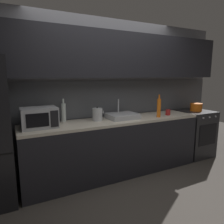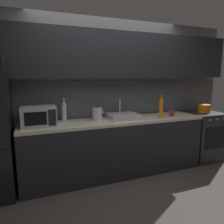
% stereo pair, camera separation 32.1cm
% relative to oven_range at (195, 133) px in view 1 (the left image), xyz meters
% --- Properties ---
extents(ground_plane, '(10.00, 10.00, 0.00)m').
position_rel_oven_range_xyz_m(ground_plane, '(-1.78, -0.90, -0.45)').
color(ground_plane, '#3D3833').
extents(back_wall, '(4.63, 0.44, 2.50)m').
position_rel_oven_range_xyz_m(back_wall, '(-1.78, 0.30, 1.10)').
color(back_wall, slate).
rests_on(back_wall, ground).
extents(counter_run, '(2.89, 0.60, 0.90)m').
position_rel_oven_range_xyz_m(counter_run, '(-1.78, 0.00, -0.00)').
color(counter_run, black).
rests_on(counter_run, ground).
extents(oven_range, '(0.60, 0.62, 0.90)m').
position_rel_oven_range_xyz_m(oven_range, '(0.00, 0.00, 0.00)').
color(oven_range, '#232326').
rests_on(oven_range, ground).
extents(microwave, '(0.46, 0.35, 0.27)m').
position_rel_oven_range_xyz_m(microwave, '(-2.93, 0.02, 0.58)').
color(microwave, '#A8AAAF').
rests_on(microwave, counter_run).
extents(sink_basin, '(0.48, 0.38, 0.30)m').
position_rel_oven_range_xyz_m(sink_basin, '(-1.65, 0.03, 0.49)').
color(sink_basin, '#ADAFB5').
rests_on(sink_basin, counter_run).
extents(kettle, '(0.19, 0.15, 0.22)m').
position_rel_oven_range_xyz_m(kettle, '(-2.07, 0.06, 0.55)').
color(kettle, '#B7BABF').
rests_on(kettle, counter_run).
extents(wine_bottle_clear, '(0.07, 0.07, 0.35)m').
position_rel_oven_range_xyz_m(wine_bottle_clear, '(-2.55, 0.22, 0.59)').
color(wine_bottle_clear, silver).
rests_on(wine_bottle_clear, counter_run).
extents(wine_bottle_orange, '(0.06, 0.06, 0.38)m').
position_rel_oven_range_xyz_m(wine_bottle_orange, '(-1.06, -0.15, 0.61)').
color(wine_bottle_orange, orange).
rests_on(wine_bottle_orange, counter_run).
extents(mug_red, '(0.08, 0.08, 0.10)m').
position_rel_oven_range_xyz_m(mug_red, '(-0.79, -0.08, 0.50)').
color(mug_red, '#A82323').
rests_on(mug_red, counter_run).
extents(cooking_pot, '(0.23, 0.23, 0.15)m').
position_rel_oven_range_xyz_m(cooking_pot, '(-0.01, 0.00, 0.53)').
color(cooking_pot, orange).
rests_on(cooking_pot, oven_range).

